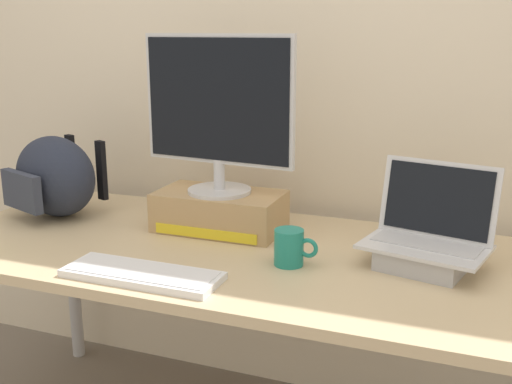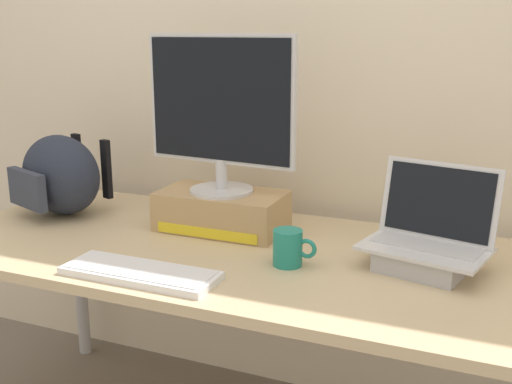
% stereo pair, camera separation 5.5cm
% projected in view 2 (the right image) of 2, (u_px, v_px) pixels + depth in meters
% --- Properties ---
extents(back_wall, '(7.00, 0.10, 2.60)m').
position_uv_depth(back_wall, '(313.00, 44.00, 2.12)').
color(back_wall, beige).
rests_on(back_wall, ground).
extents(desk, '(2.01, 0.82, 0.71)m').
position_uv_depth(desk, '(256.00, 269.00, 1.83)').
color(desk, tan).
rests_on(desk, ground).
extents(toner_box_yellow, '(0.40, 0.23, 0.13)m').
position_uv_depth(toner_box_yellow, '(222.00, 211.00, 2.00)').
color(toner_box_yellow, tan).
rests_on(toner_box_yellow, desk).
extents(desktop_monitor, '(0.51, 0.20, 0.50)m').
position_uv_depth(desktop_monitor, '(220.00, 111.00, 1.92)').
color(desktop_monitor, silver).
rests_on(desktop_monitor, toner_box_yellow).
extents(open_laptop, '(0.37, 0.29, 0.28)m').
position_uv_depth(open_laptop, '(426.00, 248.00, 1.67)').
color(open_laptop, '#ADADB2').
rests_on(open_laptop, desk).
extents(external_keyboard, '(0.42, 0.15, 0.02)m').
position_uv_depth(external_keyboard, '(140.00, 273.00, 1.63)').
color(external_keyboard, white).
rests_on(external_keyboard, desk).
extents(messenger_backpack, '(0.40, 0.34, 0.28)m').
position_uv_depth(messenger_backpack, '(60.00, 175.00, 2.16)').
color(messenger_backpack, '#232838').
rests_on(messenger_backpack, desk).
extents(coffee_mug, '(0.12, 0.08, 0.10)m').
position_uv_depth(coffee_mug, '(289.00, 248.00, 1.70)').
color(coffee_mug, '#1E7F70').
rests_on(coffee_mug, desk).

